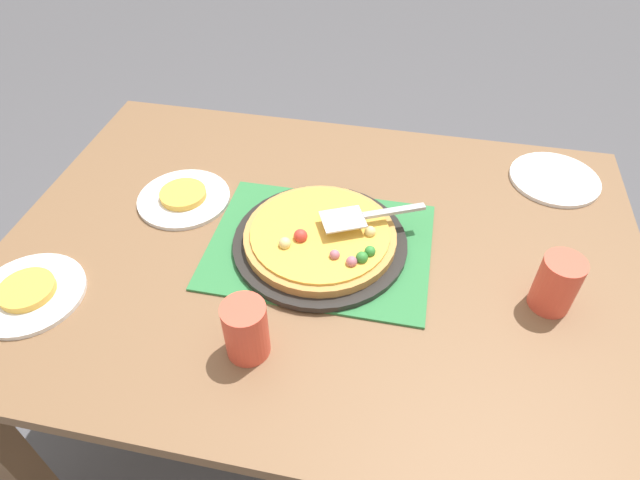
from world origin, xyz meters
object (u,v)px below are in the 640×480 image
plate_side (554,179)px  pizza_server (364,216)px  plate_near_left (184,199)px  plate_far_right (29,294)px  pizza_pan (320,242)px  served_slice_right (27,290)px  pizza (321,236)px  cup_near (557,284)px  served_slice_left (183,194)px  cup_far (246,330)px

plate_side → pizza_server: (-0.44, -0.31, 0.07)m
plate_near_left → plate_far_right: (-0.19, -0.34, 0.00)m
pizza_pan → served_slice_right: (-0.54, -0.25, 0.01)m
plate_near_left → pizza: bearing=-14.4°
plate_near_left → plate_far_right: same height
pizza_server → cup_near: bearing=-15.6°
pizza_pan → plate_far_right: bearing=-154.9°
pizza_pan → cup_near: (0.48, -0.07, 0.05)m
pizza → served_slice_left: (-0.35, 0.09, -0.02)m
pizza → cup_far: 0.30m
plate_near_left → plate_side: same height
plate_near_left → cup_near: 0.84m
pizza → pizza_server: size_ratio=1.46×
plate_near_left → pizza_server: pizza_server is taller
pizza_pan → pizza: pizza is taller
served_slice_left → cup_near: cup_near is taller
cup_far → pizza_server: (0.16, 0.33, 0.01)m
plate_far_right → cup_far: 0.47m
cup_near → plate_side: bearing=82.5°
plate_near_left → served_slice_right: size_ratio=2.00×
plate_side → cup_far: (-0.60, -0.64, 0.06)m
served_slice_left → served_slice_right: size_ratio=1.00×
cup_far → cup_near: bearing=22.1°
plate_far_right → served_slice_right: size_ratio=2.00×
pizza_pan → served_slice_left: size_ratio=3.45×
served_slice_right → pizza_server: size_ratio=0.49×
plate_far_right → served_slice_right: 0.01m
pizza → plate_side: (0.53, 0.35, -0.03)m
served_slice_left → pizza_server: (0.44, -0.05, 0.05)m
pizza → served_slice_right: (-0.55, -0.25, -0.02)m
served_slice_right → cup_near: (1.02, 0.19, 0.04)m
plate_side → cup_far: 0.88m
plate_near_left → cup_far: 0.47m
pizza → plate_near_left: (-0.35, 0.09, -0.03)m
pizza_pan → served_slice_left: 0.36m
cup_near → pizza: bearing=172.2°
served_slice_right → plate_side: bearing=29.4°
served_slice_right → pizza_server: bearing=25.1°
plate_far_right → pizza_server: bearing=25.1°
plate_far_right → pizza: bearing=24.9°
plate_near_left → pizza_server: 0.45m
pizza → plate_side: bearing=33.6°
plate_side → served_slice_left: bearing=-163.6°
plate_side → served_slice_right: (-1.07, -0.60, 0.01)m
pizza_server → plate_near_left: bearing=173.8°
plate_side → cup_far: bearing=-133.4°
plate_side → cup_near: (-0.05, -0.42, 0.06)m
plate_far_right → plate_side: bearing=29.4°
served_slice_left → pizza_server: pizza_server is taller
pizza → cup_far: size_ratio=2.75×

